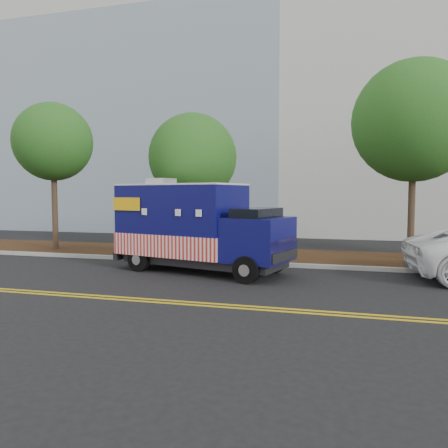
# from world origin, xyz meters

# --- Properties ---
(ground) EXTENTS (120.00, 120.00, 0.00)m
(ground) POSITION_xyz_m (0.00, 0.00, 0.00)
(ground) COLOR black
(ground) RESTS_ON ground
(curb) EXTENTS (120.00, 0.18, 0.15)m
(curb) POSITION_xyz_m (0.00, 1.40, 0.07)
(curb) COLOR #9E9E99
(curb) RESTS_ON ground
(mulch_strip) EXTENTS (120.00, 4.00, 0.15)m
(mulch_strip) POSITION_xyz_m (0.00, 3.50, 0.07)
(mulch_strip) COLOR black
(mulch_strip) RESTS_ON ground
(centerline_near) EXTENTS (120.00, 0.10, 0.01)m
(centerline_near) POSITION_xyz_m (0.00, -4.45, 0.01)
(centerline_near) COLOR gold
(centerline_near) RESTS_ON ground
(centerline_far) EXTENTS (120.00, 0.10, 0.01)m
(centerline_far) POSITION_xyz_m (0.00, -4.70, 0.01)
(centerline_far) COLOR gold
(centerline_far) RESTS_ON ground
(office_building) EXTENTS (46.00, 20.00, 30.40)m
(office_building) POSITION_xyz_m (2.00, 22.00, 15.20)
(office_building) COLOR silver
(office_building) RESTS_ON ground
(tree_a) EXTENTS (3.52, 3.52, 6.80)m
(tree_a) POSITION_xyz_m (-6.92, 2.72, 5.02)
(tree_a) COLOR #38281C
(tree_a) RESTS_ON ground
(tree_b) EXTENTS (3.82, 3.82, 6.17)m
(tree_b) POSITION_xyz_m (-0.51, 3.58, 4.25)
(tree_b) COLOR #38281C
(tree_b) RESTS_ON ground
(tree_c) EXTENTS (4.65, 4.65, 7.78)m
(tree_c) POSITION_xyz_m (8.40, 3.72, 5.45)
(tree_c) COLOR #38281C
(tree_c) RESTS_ON ground
(sign_post) EXTENTS (0.06, 0.06, 2.40)m
(sign_post) POSITION_xyz_m (-1.08, 1.94, 1.20)
(sign_post) COLOR #473828
(sign_post) RESTS_ON ground
(food_truck) EXTENTS (6.49, 3.68, 3.24)m
(food_truck) POSITION_xyz_m (0.91, -0.25, 1.47)
(food_truck) COLOR black
(food_truck) RESTS_ON ground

